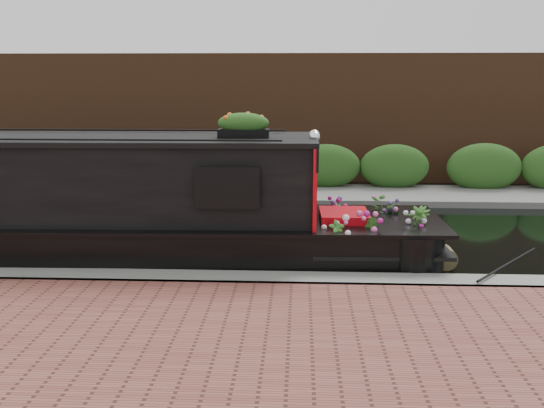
{
  "coord_description": "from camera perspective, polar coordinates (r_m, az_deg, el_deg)",
  "views": [
    {
      "loc": [
        1.51,
        -12.36,
        3.38
      ],
      "look_at": [
        0.95,
        -0.6,
        0.84
      ],
      "focal_mm": 40.0,
      "sensor_mm": 36.0,
      "label": 1
    }
  ],
  "objects": [
    {
      "name": "near_bank_coping",
      "position": [
        9.79,
        -6.39,
        -8.12
      ],
      "size": [
        40.0,
        0.6,
        0.5
      ],
      "primitive_type": "cube",
      "color": "slate",
      "rests_on": "ground"
    },
    {
      "name": "rope_fender",
      "position": [
        11.23,
        15.93,
        -4.83
      ],
      "size": [
        0.38,
        0.42,
        0.38
      ],
      "primitive_type": "cylinder",
      "rotation": [
        1.57,
        0.0,
        0.0
      ],
      "color": "brown",
      "rests_on": "ground"
    },
    {
      "name": "narrowboat",
      "position": [
        11.51,
        -18.34,
        -0.99
      ],
      "size": [
        12.71,
        2.49,
        2.96
      ],
      "rotation": [
        0.0,
        0.0,
        0.02
      ],
      "color": "black",
      "rests_on": "ground"
    },
    {
      "name": "far_brick_wall",
      "position": [
        19.91,
        -1.68,
        2.39
      ],
      "size": [
        40.0,
        1.0,
        8.0
      ],
      "primitive_type": "cube",
      "color": "#55311C",
      "rests_on": "ground"
    },
    {
      "name": "far_bank_path",
      "position": [
        16.97,
        -2.44,
        0.67
      ],
      "size": [
        40.0,
        2.4,
        0.34
      ],
      "primitive_type": "cube",
      "color": "slate",
      "rests_on": "ground"
    },
    {
      "name": "far_hedge",
      "position": [
        17.85,
        -2.19,
        1.25
      ],
      "size": [
        40.0,
        1.1,
        2.8
      ],
      "primitive_type": "cube",
      "color": "#27521B",
      "rests_on": "ground"
    },
    {
      "name": "ground",
      "position": [
        12.9,
        -4.11,
        -3.05
      ],
      "size": [
        80.0,
        80.0,
        0.0
      ],
      "primitive_type": "plane",
      "color": "black",
      "rests_on": "ground"
    }
  ]
}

